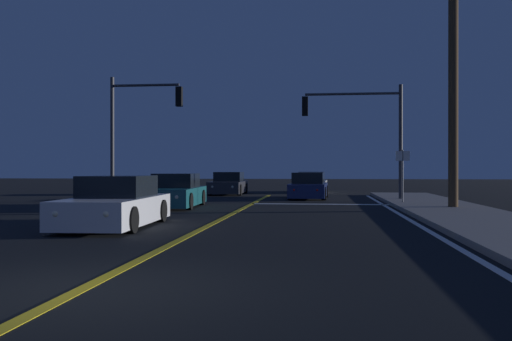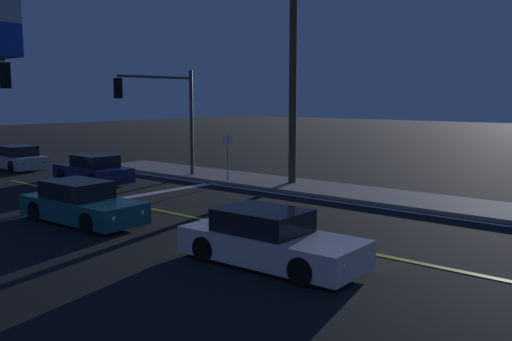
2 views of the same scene
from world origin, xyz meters
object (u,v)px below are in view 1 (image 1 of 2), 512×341
at_px(car_lead_oncoming_teal, 175,192).
at_px(car_following_oncoming_charcoal, 229,185).
at_px(street_sign_corner, 403,168).
at_px(traffic_signal_far_left, 137,119).
at_px(traffic_signal_near_right, 363,123).
at_px(car_parked_curb_navy, 309,187).
at_px(car_distant_tail_silver, 312,183).
at_px(utility_pole_right, 453,55).
at_px(car_mid_block_white, 116,204).

distance_m(car_lead_oncoming_teal, car_following_oncoming_charcoal, 11.60).
xyz_separation_m(car_following_oncoming_charcoal, street_sign_corner, (8.89, -9.66, 0.98)).
bearing_deg(traffic_signal_far_left, traffic_signal_near_right, 7.68).
relative_size(car_parked_curb_navy, street_sign_corner, 2.00).
xyz_separation_m(car_distant_tail_silver, traffic_signal_far_left, (-7.88, -11.46, 3.25)).
bearing_deg(street_sign_corner, traffic_signal_far_left, 173.25).
height_order(traffic_signal_near_right, utility_pole_right, utility_pole_right).
relative_size(traffic_signal_far_left, utility_pole_right, 0.53).
xyz_separation_m(car_following_oncoming_charcoal, utility_pole_right, (10.29, -12.44, 5.07)).
xyz_separation_m(car_lead_oncoming_teal, traffic_signal_far_left, (-2.68, 3.34, 3.24)).
bearing_deg(traffic_signal_far_left, utility_pole_right, -17.53).
height_order(car_following_oncoming_charcoal, traffic_signal_far_left, traffic_signal_far_left).
distance_m(car_following_oncoming_charcoal, traffic_signal_near_right, 10.60).
xyz_separation_m(car_parked_curb_navy, car_distant_tail_silver, (0.05, 7.68, -0.00)).
xyz_separation_m(utility_pole_right, street_sign_corner, (-1.40, 2.78, -4.10)).
xyz_separation_m(car_parked_curb_navy, street_sign_corner, (4.00, -5.18, 0.98)).
distance_m(car_parked_curb_navy, street_sign_corner, 6.61).
bearing_deg(traffic_signal_near_right, car_mid_block_white, 59.46).
xyz_separation_m(car_parked_curb_navy, car_lead_oncoming_teal, (-5.14, -7.11, 0.00)).
xyz_separation_m(car_lead_oncoming_teal, utility_pole_right, (10.54, -0.84, 5.07)).
distance_m(car_parked_curb_navy, traffic_signal_far_left, 9.28).
distance_m(car_lead_oncoming_teal, street_sign_corner, 9.39).
xyz_separation_m(car_mid_block_white, traffic_signal_far_left, (-3.08, 10.99, 3.24)).
height_order(traffic_signal_far_left, utility_pole_right, utility_pole_right).
height_order(utility_pole_right, street_sign_corner, utility_pole_right).
distance_m(traffic_signal_far_left, street_sign_corner, 12.12).
bearing_deg(car_parked_curb_navy, traffic_signal_far_left, -151.72).
bearing_deg(traffic_signal_near_right, car_following_oncoming_charcoal, -42.61).
height_order(car_lead_oncoming_teal, traffic_signal_near_right, traffic_signal_near_right).
xyz_separation_m(traffic_signal_far_left, street_sign_corner, (11.82, -1.40, -2.27)).
bearing_deg(street_sign_corner, traffic_signal_near_right, 117.11).
height_order(car_distant_tail_silver, car_mid_block_white, same).
bearing_deg(car_following_oncoming_charcoal, traffic_signal_near_right, 136.38).
relative_size(car_following_oncoming_charcoal, traffic_signal_near_right, 0.88).
relative_size(traffic_signal_near_right, street_sign_corner, 2.35).
bearing_deg(car_distant_tail_silver, utility_pole_right, -68.78).
distance_m(car_distant_tail_silver, car_mid_block_white, 22.95).
height_order(traffic_signal_near_right, street_sign_corner, traffic_signal_near_right).
bearing_deg(traffic_signal_near_right, traffic_signal_far_left, 7.68).
bearing_deg(car_following_oncoming_charcoal, car_parked_curb_navy, 136.50).
bearing_deg(traffic_signal_far_left, car_parked_curb_navy, 25.76).
bearing_deg(utility_pole_right, car_following_oncoming_charcoal, 129.61).
relative_size(car_parked_curb_navy, utility_pole_right, 0.42).
xyz_separation_m(traffic_signal_near_right, street_sign_corner, (1.43, -2.80, -2.11)).
bearing_deg(car_parked_curb_navy, traffic_signal_near_right, -40.32).
bearing_deg(car_distant_tail_silver, car_mid_block_white, -99.71).
relative_size(traffic_signal_far_left, street_sign_corner, 2.50).
bearing_deg(street_sign_corner, car_mid_block_white, -132.36).
xyz_separation_m(car_parked_curb_navy, traffic_signal_far_left, (-7.83, -3.78, 3.25)).
height_order(car_lead_oncoming_teal, car_following_oncoming_charcoal, same).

